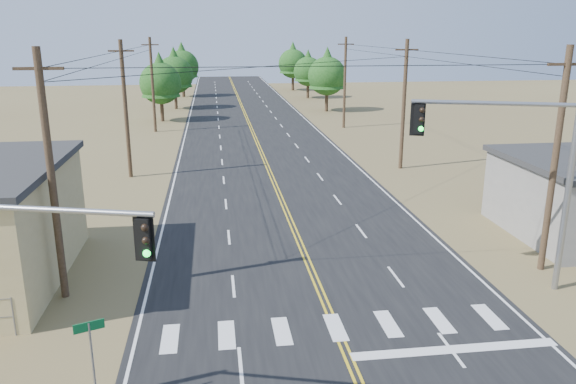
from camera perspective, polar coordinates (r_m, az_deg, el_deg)
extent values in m
cube|color=black|center=(41.65, -1.59, 1.37)|extent=(15.00, 200.00, 0.02)
cylinder|color=gray|center=(22.65, -26.12, -11.29)|extent=(0.06, 0.06, 1.50)
cylinder|color=#4C3826|center=(23.62, -22.88, 1.23)|extent=(0.30, 0.30, 10.00)
cube|color=#4C3826|center=(23.01, -24.02, 11.39)|extent=(1.80, 0.12, 0.12)
cylinder|color=#4C3826|center=(42.92, -16.16, 7.98)|extent=(0.30, 0.30, 10.00)
cube|color=#4C3826|center=(42.58, -16.60, 13.58)|extent=(1.80, 0.12, 0.12)
cylinder|color=#4C3826|center=(62.65, -13.59, 10.49)|extent=(0.30, 0.30, 10.00)
cube|color=#4C3826|center=(62.42, -13.85, 14.33)|extent=(1.80, 0.12, 0.12)
cylinder|color=#4C3826|center=(27.09, 25.46, 2.69)|extent=(0.30, 0.30, 10.00)
cube|color=#4C3826|center=(26.56, 26.55, 11.53)|extent=(1.80, 0.12, 0.12)
cylinder|color=#4C3826|center=(44.92, 11.68, 8.61)|extent=(0.30, 0.30, 10.00)
cube|color=#4C3826|center=(44.60, 11.98, 13.96)|extent=(1.80, 0.12, 0.12)
cylinder|color=#4C3826|center=(64.04, 5.79, 10.96)|extent=(0.30, 0.30, 10.00)
cube|color=#4C3826|center=(63.82, 5.90, 14.71)|extent=(1.80, 0.12, 0.12)
cylinder|color=gray|center=(14.52, -23.78, -1.62)|extent=(5.42, 1.69, 0.15)
cube|color=black|center=(13.55, -14.37, -4.57)|extent=(0.38, 0.35, 1.00)
sphere|color=black|center=(13.29, -14.34, -3.51)|extent=(0.18, 0.18, 0.18)
sphere|color=black|center=(13.40, -14.25, -4.80)|extent=(0.18, 0.18, 0.18)
sphere|color=#0CE533|center=(13.51, -14.16, -6.06)|extent=(0.18, 0.18, 0.18)
cylinder|color=gray|center=(25.44, 26.44, -0.96)|extent=(0.26, 0.26, 7.65)
cylinder|color=gray|center=(24.03, 20.15, 8.46)|extent=(6.11, 2.28, 0.17)
cube|color=black|center=(23.88, 13.11, 7.25)|extent=(0.47, 0.44, 1.20)
sphere|color=black|center=(23.68, 13.48, 8.09)|extent=(0.22, 0.22, 0.22)
sphere|color=black|center=(23.73, 13.42, 7.18)|extent=(0.22, 0.22, 0.22)
sphere|color=#0CE533|center=(23.79, 13.36, 6.27)|extent=(0.22, 0.22, 0.22)
cylinder|color=gray|center=(17.45, -19.17, -16.46)|extent=(0.07, 0.07, 2.79)
cube|color=#0D5D2D|center=(16.81, -19.58, -12.74)|extent=(0.79, 0.34, 0.28)
cylinder|color=#3F2D1E|center=(70.45, -12.68, 8.23)|extent=(0.43, 0.43, 2.98)
cone|color=#184814|center=(70.04, -12.89, 11.58)|extent=(4.63, 4.63, 5.29)
sphere|color=#184814|center=(70.13, -12.83, 10.71)|extent=(4.96, 4.96, 4.96)
cylinder|color=#3F2D1E|center=(81.60, -11.33, 9.36)|extent=(0.42, 0.42, 3.09)
cone|color=#184814|center=(81.24, -11.50, 12.36)|extent=(4.81, 4.81, 5.49)
sphere|color=#184814|center=(81.31, -11.45, 11.58)|extent=(5.15, 5.15, 5.15)
cylinder|color=#3F2D1E|center=(96.97, -10.59, 10.44)|extent=(0.51, 0.51, 3.24)
cone|color=#184814|center=(96.66, -10.73, 13.10)|extent=(5.04, 5.04, 5.76)
sphere|color=#184814|center=(96.72, -10.70, 12.41)|extent=(5.40, 5.40, 5.40)
cylinder|color=#3F2D1E|center=(77.82, 3.94, 9.32)|extent=(0.45, 0.45, 3.11)
cone|color=#184814|center=(77.44, 4.00, 12.49)|extent=(4.83, 4.83, 5.52)
sphere|color=#184814|center=(77.52, 3.99, 11.67)|extent=(5.18, 5.18, 5.18)
cylinder|color=#3F2D1E|center=(93.45, 2.03, 10.37)|extent=(0.46, 0.46, 2.81)
cone|color=#184814|center=(93.15, 2.05, 12.76)|extent=(4.38, 4.38, 5.00)
sphere|color=#184814|center=(93.21, 2.04, 12.14)|extent=(4.69, 4.69, 4.69)
cylinder|color=#3F2D1E|center=(106.23, 0.49, 11.15)|extent=(0.50, 0.50, 3.18)
cone|color=#184814|center=(105.95, 0.50, 13.53)|extent=(4.95, 4.95, 5.65)
sphere|color=#184814|center=(106.00, 0.50, 12.91)|extent=(5.30, 5.30, 5.30)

